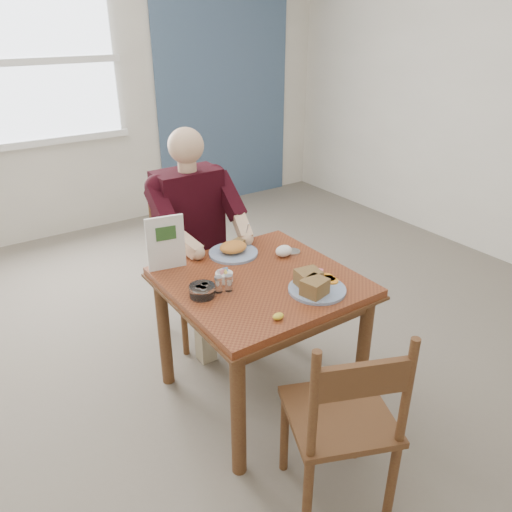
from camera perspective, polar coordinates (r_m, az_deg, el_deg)
floor at (r=2.98m, az=0.45°, el=-15.31°), size 6.00×6.00×0.00m
wall_back at (r=5.04m, az=-20.39°, el=18.01°), size 5.50×0.00×5.50m
accent_panel at (r=5.64m, az=-3.64°, el=20.16°), size 1.60×0.02×2.80m
lemon_wedge at (r=2.22m, az=2.56°, el=-6.90°), size 0.06×0.04×0.03m
napkin at (r=2.77m, az=3.20°, el=0.58°), size 0.11×0.10×0.06m
metal_dish at (r=2.82m, az=4.20°, el=0.48°), size 0.11×0.11×0.01m
window at (r=4.90m, az=-25.38°, el=19.39°), size 1.72×0.04×1.42m
table at (r=2.60m, az=0.50°, el=-4.70°), size 0.92×0.92×0.75m
chair_far at (r=3.29m, az=-7.46°, el=-1.20°), size 0.42×0.42×0.95m
chair_near at (r=2.16m, az=9.93°, el=-18.08°), size 0.55×0.55×0.95m
diner at (r=3.07m, az=-7.04°, el=3.68°), size 0.53×0.56×1.39m
near_plate at (r=2.43m, az=6.69°, el=-3.28°), size 0.31×0.31×0.09m
far_plate at (r=2.79m, az=-2.57°, el=0.76°), size 0.35×0.35×0.07m
caddy at (r=2.52m, az=-3.67°, el=-2.39°), size 0.10×0.10×0.07m
shakers at (r=2.41m, az=-3.72°, el=-3.18°), size 0.10×0.07×0.08m
creamer at (r=2.39m, az=-6.18°, el=-3.96°), size 0.14×0.14×0.06m
menu at (r=2.62m, az=-10.28°, el=1.51°), size 0.20×0.05×0.29m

